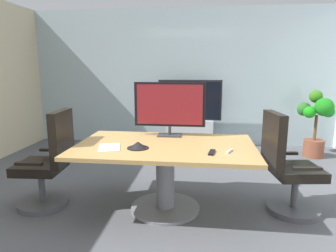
{
  "coord_description": "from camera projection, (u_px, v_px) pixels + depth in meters",
  "views": [
    {
      "loc": [
        0.44,
        -2.92,
        1.54
      ],
      "look_at": [
        0.05,
        0.35,
        0.89
      ],
      "focal_mm": 31.68,
      "sensor_mm": 36.0,
      "label": 1
    }
  ],
  "objects": [
    {
      "name": "ground_plane",
      "position": [
        159.0,
        213.0,
        3.2
      ],
      "size": [
        7.17,
        7.17,
        0.0
      ],
      "primitive_type": "plane",
      "color": "#515459"
    },
    {
      "name": "wall_back_glass_partition",
      "position": [
        181.0,
        78.0,
        5.94
      ],
      "size": [
        6.08,
        0.1,
        2.67
      ],
      "primitive_type": "cube",
      "color": "#9EB2B7",
      "rests_on": "ground"
    },
    {
      "name": "conference_table",
      "position": [
        165.0,
        161.0,
        3.18
      ],
      "size": [
        1.88,
        1.17,
        0.74
      ],
      "color": "#B2894C",
      "rests_on": "ground"
    },
    {
      "name": "office_chair_left",
      "position": [
        49.0,
        167.0,
        3.28
      ],
      "size": [
        0.61,
        0.59,
        1.09
      ],
      "rotation": [
        0.0,
        0.0,
        -1.51
      ],
      "color": "#4C4C51",
      "rests_on": "ground"
    },
    {
      "name": "office_chair_right",
      "position": [
        287.0,
        172.0,
        3.14
      ],
      "size": [
        0.62,
        0.6,
        1.09
      ],
      "rotation": [
        0.0,
        0.0,
        1.71
      ],
      "color": "#4C4C51",
      "rests_on": "ground"
    },
    {
      "name": "tv_monitor",
      "position": [
        170.0,
        106.0,
        3.48
      ],
      "size": [
        0.84,
        0.18,
        0.64
      ],
      "color": "#333338",
      "rests_on": "conference_table"
    },
    {
      "name": "wall_display_unit",
      "position": [
        190.0,
        125.0,
        5.75
      ],
      "size": [
        1.2,
        0.36,
        1.31
      ],
      "color": "#B7BABC",
      "rests_on": "ground"
    },
    {
      "name": "potted_plant",
      "position": [
        316.0,
        121.0,
        5.08
      ],
      "size": [
        0.59,
        0.58,
        1.16
      ],
      "color": "brown",
      "rests_on": "ground"
    },
    {
      "name": "conference_phone",
      "position": [
        138.0,
        145.0,
        2.99
      ],
      "size": [
        0.22,
        0.22,
        0.07
      ],
      "color": "black",
      "rests_on": "conference_table"
    },
    {
      "name": "remote_control",
      "position": [
        212.0,
        152.0,
        2.82
      ],
      "size": [
        0.08,
        0.18,
        0.02
      ],
      "primitive_type": "cube",
      "rotation": [
        0.0,
        0.0,
        -0.16
      ],
      "color": "black",
      "rests_on": "conference_table"
    },
    {
      "name": "whiteboard_marker",
      "position": [
        229.0,
        151.0,
        2.86
      ],
      "size": [
        0.07,
        0.13,
        0.02
      ],
      "primitive_type": "cube",
      "rotation": [
        0.0,
        0.0,
        1.15
      ],
      "color": "silver",
      "rests_on": "conference_table"
    },
    {
      "name": "paper_notepad",
      "position": [
        109.0,
        147.0,
        3.01
      ],
      "size": [
        0.28,
        0.34,
        0.01
      ],
      "primitive_type": "cube",
      "rotation": [
        0.0,
        0.0,
        0.27
      ],
      "color": "white",
      "rests_on": "conference_table"
    }
  ]
}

